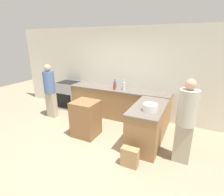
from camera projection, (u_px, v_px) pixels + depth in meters
name	position (u px, v px, depth m)	size (l,w,h in m)	color
ground_plane	(86.00, 147.00, 3.97)	(14.00, 14.00, 0.00)	tan
wall_back	(123.00, 73.00, 5.37)	(8.00, 0.06, 2.70)	silver
counter_back	(118.00, 103.00, 5.37)	(3.07, 0.62, 0.93)	olive
counter_peninsula	(148.00, 124.00, 4.02)	(0.69, 1.44, 0.93)	olive
range_oven	(69.00, 95.00, 6.15)	(0.72, 0.60, 0.94)	#ADADB2
island_table	(86.00, 119.00, 4.36)	(0.60, 0.57, 0.90)	brown
mixing_bowl	(150.00, 107.00, 3.58)	(0.30, 0.30, 0.15)	white
water_bottle_blue	(115.00, 85.00, 5.27)	(0.09, 0.09, 0.27)	#386BB7
vinegar_bottle_clear	(124.00, 86.00, 5.08)	(0.09, 0.09, 0.31)	silver
hot_sauce_bottle	(114.00, 86.00, 5.12)	(0.06, 0.06, 0.26)	red
person_by_range	(50.00, 89.00, 5.29)	(0.33, 0.33, 1.64)	#ADA38E
person_at_peninsula	(186.00, 119.00, 3.24)	(0.35, 0.35, 1.68)	#ADA38E
paper_bag	(130.00, 157.00, 3.32)	(0.33, 0.16, 0.39)	#A88456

